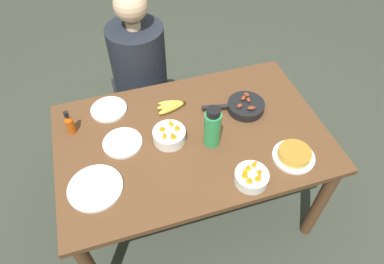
# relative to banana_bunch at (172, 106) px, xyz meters

# --- Properties ---
(ground_plane) EXTENTS (14.00, 14.00, 0.00)m
(ground_plane) POSITION_rel_banana_bunch_xyz_m (0.05, -0.24, -0.78)
(ground_plane) COLOR #383D33
(dining_table) EXTENTS (1.48, 0.95, 0.76)m
(dining_table) POSITION_rel_banana_bunch_xyz_m (0.05, -0.24, -0.12)
(dining_table) COLOR brown
(dining_table) RESTS_ON ground_plane
(banana_bunch) EXTENTS (0.18, 0.12, 0.04)m
(banana_bunch) POSITION_rel_banana_bunch_xyz_m (0.00, 0.00, 0.00)
(banana_bunch) COLOR gold
(banana_bunch) RESTS_ON dining_table
(skillet) EXTENTS (0.36, 0.22, 0.08)m
(skillet) POSITION_rel_banana_bunch_xyz_m (0.40, -0.14, 0.01)
(skillet) COLOR black
(skillet) RESTS_ON dining_table
(frittata_plate_center) EXTENTS (0.22, 0.22, 0.06)m
(frittata_plate_center) POSITION_rel_banana_bunch_xyz_m (0.51, -0.54, 0.01)
(frittata_plate_center) COLOR white
(frittata_plate_center) RESTS_ON dining_table
(empty_plate_near_front) EXTENTS (0.21, 0.21, 0.02)m
(empty_plate_near_front) POSITION_rel_banana_bunch_xyz_m (-0.32, -0.19, -0.01)
(empty_plate_near_front) COLOR white
(empty_plate_near_front) RESTS_ON dining_table
(empty_plate_far_left) EXTENTS (0.27, 0.27, 0.02)m
(empty_plate_far_left) POSITION_rel_banana_bunch_xyz_m (-0.50, -0.43, -0.01)
(empty_plate_far_left) COLOR white
(empty_plate_far_left) RESTS_ON dining_table
(empty_plate_far_right) EXTENTS (0.21, 0.21, 0.02)m
(empty_plate_far_right) POSITION_rel_banana_bunch_xyz_m (-0.36, 0.09, -0.01)
(empty_plate_far_right) COLOR white
(empty_plate_far_right) RESTS_ON dining_table
(fruit_bowl_mango) EXTENTS (0.17, 0.17, 0.11)m
(fruit_bowl_mango) POSITION_rel_banana_bunch_xyz_m (0.24, -0.61, 0.02)
(fruit_bowl_mango) COLOR white
(fruit_bowl_mango) RESTS_ON dining_table
(fruit_bowl_citrus) EXTENTS (0.18, 0.18, 0.12)m
(fruit_bowl_citrus) POSITION_rel_banana_bunch_xyz_m (-0.08, -0.23, 0.02)
(fruit_bowl_citrus) COLOR white
(fruit_bowl_citrus) RESTS_ON dining_table
(water_bottle) EXTENTS (0.09, 0.09, 0.25)m
(water_bottle) POSITION_rel_banana_bunch_xyz_m (0.14, -0.32, 0.10)
(water_bottle) COLOR #2D9351
(water_bottle) RESTS_ON dining_table
(hot_sauce_bottle) EXTENTS (0.05, 0.05, 0.15)m
(hot_sauce_bottle) POSITION_rel_banana_bunch_xyz_m (-0.58, -0.02, 0.05)
(hot_sauce_bottle) COLOR #C64C0F
(hot_sauce_bottle) RESTS_ON dining_table
(person_figure) EXTENTS (0.41, 0.41, 1.28)m
(person_figure) POSITION_rel_banana_bunch_xyz_m (-0.10, 0.50, -0.26)
(person_figure) COLOR black
(person_figure) RESTS_ON ground_plane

